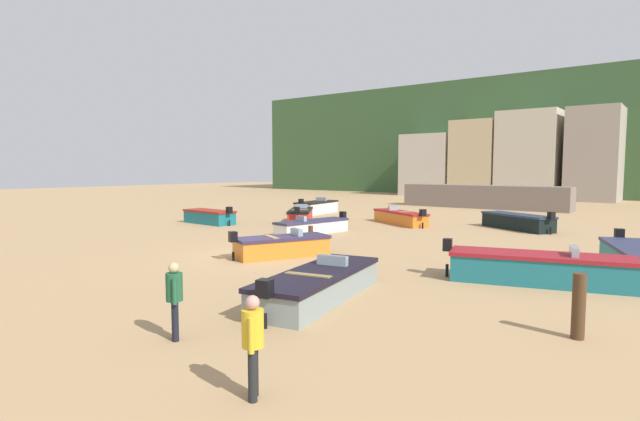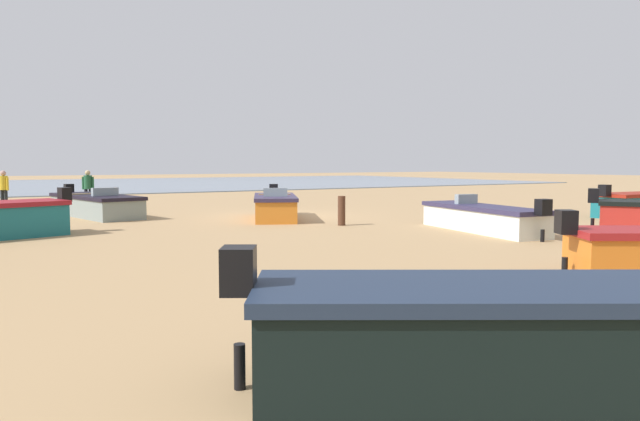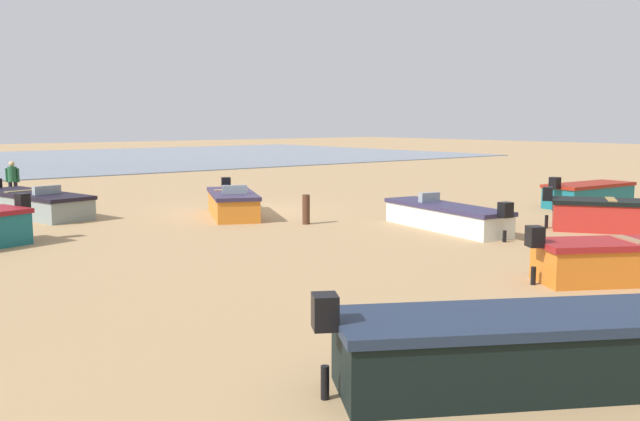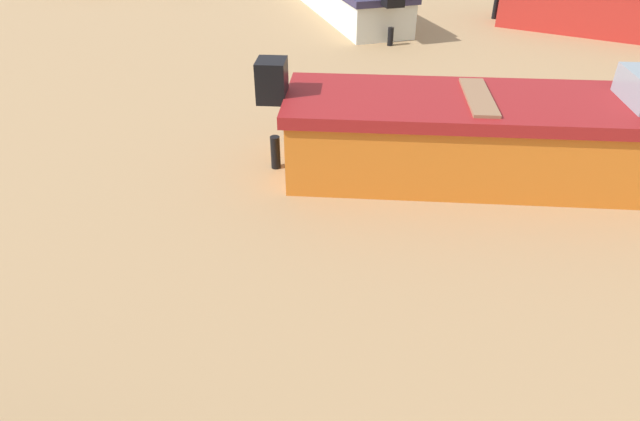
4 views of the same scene
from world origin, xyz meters
name	(u,v)px [view 3 (image 3 of 4)]	position (x,y,z in m)	size (l,w,h in m)	color
ground_plane	(242,211)	(0.00, 0.00, 0.00)	(160.00, 160.00, 0.00)	tan
boat_white_0	(446,217)	(-2.49, 7.14, 0.38)	(1.94, 4.90, 1.05)	white
boat_black_1	(524,350)	(5.97, 15.70, 0.46)	(4.63, 3.51, 1.23)	black
boat_orange_2	(232,203)	(0.90, 0.83, 0.43)	(2.88, 4.06, 1.14)	orange
boat_red_5	(629,216)	(-6.25, 10.70, 0.47)	(3.51, 4.27, 1.22)	#B22721
boat_teal_7	(588,195)	(-10.69, 6.88, 0.45)	(4.14, 1.69, 1.19)	#166874
boat_grey_9	(34,204)	(6.03, -3.43, 0.40)	(2.55, 5.49, 1.10)	gray
mooring_post_mid_beach	(306,209)	(0.07, 3.77, 0.46)	(0.23, 0.23, 0.91)	#4D2E1F
beach_walker_foreground	(13,178)	(5.56, -7.71, 0.95)	(0.49, 0.47, 1.62)	black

